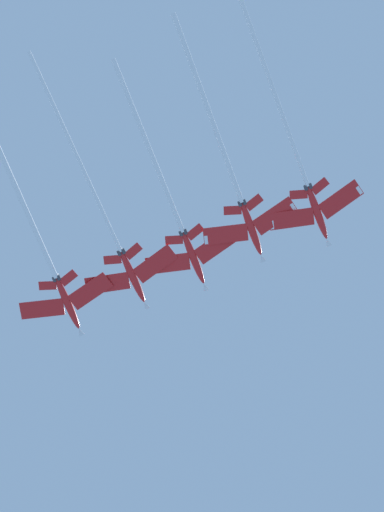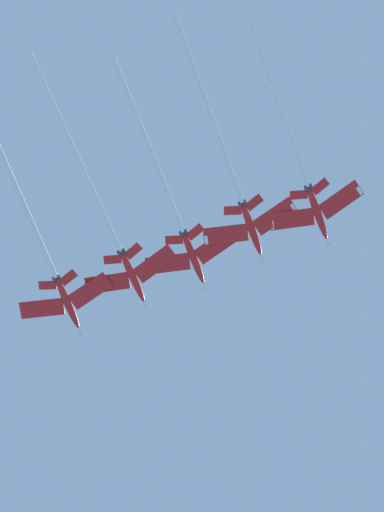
% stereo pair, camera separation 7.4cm
% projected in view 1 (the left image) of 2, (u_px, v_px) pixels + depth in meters
% --- Properties ---
extents(jet_far_left, '(34.97, 44.12, 9.37)m').
position_uv_depth(jet_far_left, '(43.00, 248.00, 162.49)').
color(jet_far_left, red).
extents(jet_inner_left, '(34.98, 47.04, 10.13)m').
position_uv_depth(jet_inner_left, '(114.00, 237.00, 163.07)').
color(jet_inner_left, red).
extents(jet_centre, '(32.49, 41.55, 9.23)m').
position_uv_depth(jet_centre, '(175.00, 212.00, 162.59)').
color(jet_centre, red).
extents(jet_inner_right, '(33.89, 42.92, 10.37)m').
position_uv_depth(jet_inner_right, '(232.00, 176.00, 160.40)').
color(jet_inner_right, red).
extents(jet_far_right, '(37.13, 49.46, 11.11)m').
position_uv_depth(jet_far_right, '(297.00, 156.00, 159.81)').
color(jet_far_right, red).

